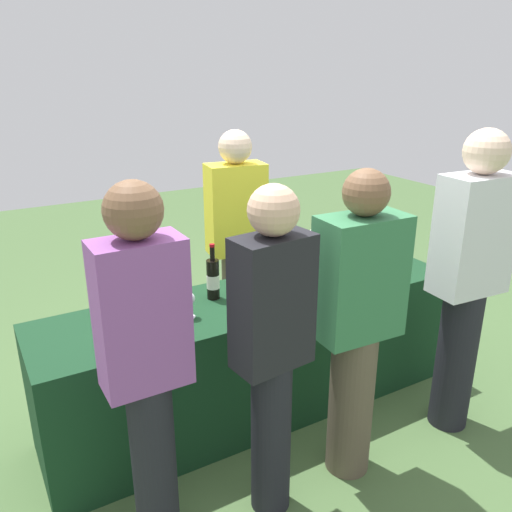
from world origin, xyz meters
The scene contains 17 objects.
ground_plane centered at (0.00, 0.00, 0.00)m, with size 12.00×12.00×0.00m, color #476638.
tasting_table centered at (0.00, 0.00, 0.39)m, with size 2.56×0.64×0.77m, color #14381E.
wine_bottle_0 centered at (-0.80, 0.16, 0.89)m, with size 0.07×0.07×0.32m.
wine_bottle_1 centered at (-0.51, 0.06, 0.88)m, with size 0.07×0.07×0.29m.
wine_bottle_2 centered at (-0.23, 0.10, 0.90)m, with size 0.07×0.07×0.33m.
wine_bottle_3 centered at (0.36, 0.12, 0.89)m, with size 0.08×0.08×0.33m.
wine_bottle_4 centered at (0.70, 0.08, 0.89)m, with size 0.07×0.07×0.31m.
wine_glass_0 centered at (-0.85, -0.14, 0.87)m, with size 0.07×0.07×0.13m.
wine_glass_1 centered at (-0.45, -0.06, 0.88)m, with size 0.07×0.07×0.14m.
wine_glass_2 centered at (-0.01, -0.05, 0.87)m, with size 0.07×0.07×0.14m.
wine_glass_3 centered at (0.11, -0.07, 0.88)m, with size 0.07×0.07×0.15m.
server_pouring centered at (0.20, 0.62, 0.90)m, with size 0.42×0.27×1.66m.
guest_0 centered at (-0.87, -0.62, 0.93)m, with size 0.35×0.22×1.67m.
guest_1 centered at (-0.33, -0.71, 0.89)m, with size 0.36×0.23×1.61m.
guest_2 centered at (0.17, -0.69, 0.87)m, with size 0.43×0.25×1.62m.
guest_3 centered at (0.94, -0.70, 0.96)m, with size 0.42×0.25×1.76m.
menu_board centered at (1.01, 0.90, 0.39)m, with size 0.56×0.03×0.77m, color white.
Camera 1 is at (-1.40, -2.44, 2.05)m, focal length 36.85 mm.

